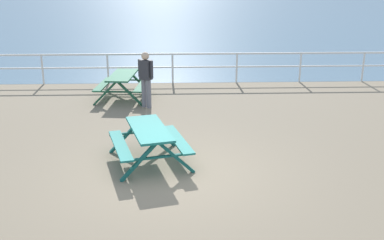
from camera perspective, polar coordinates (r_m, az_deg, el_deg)
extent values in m
cube|color=gray|center=(9.70, -2.42, -6.98)|extent=(30.00, 24.00, 0.20)
cube|color=white|center=(16.79, -2.39, 7.99)|extent=(23.00, 0.06, 0.06)
cube|color=white|center=(16.88, -2.37, 6.41)|extent=(23.00, 0.05, 0.05)
cylinder|color=white|center=(17.53, -17.66, 5.84)|extent=(0.07, 0.07, 1.05)
cylinder|color=white|center=(17.06, -10.16, 6.09)|extent=(0.07, 0.07, 1.05)
cylinder|color=white|center=(16.90, -2.37, 6.24)|extent=(0.07, 0.07, 1.05)
cylinder|color=white|center=(17.04, 5.44, 6.28)|extent=(0.07, 0.07, 1.05)
cylinder|color=white|center=(17.49, 12.97, 6.20)|extent=(0.07, 0.07, 1.05)
cylinder|color=white|center=(18.22, 20.02, 6.04)|extent=(0.07, 0.07, 1.05)
cube|color=#1E7A70|center=(9.95, -5.22, -1.10)|extent=(1.13, 1.92, 0.05)
cube|color=#1E7A70|center=(9.96, -8.67, -3.06)|extent=(0.71, 1.81, 0.04)
cube|color=#1E7A70|center=(10.18, -1.75, -2.36)|extent=(0.71, 1.81, 0.04)
cube|color=#165B54|center=(10.74, -7.97, -1.85)|extent=(0.79, 0.28, 0.79)
cube|color=#165B54|center=(10.87, -4.07, -1.47)|extent=(0.79, 0.28, 0.79)
cube|color=#165B54|center=(10.78, -6.02, -1.44)|extent=(1.47, 0.44, 0.04)
cube|color=#165B54|center=(9.30, -6.43, -5.02)|extent=(0.79, 0.28, 0.79)
cube|color=#165B54|center=(9.45, -1.95, -4.53)|extent=(0.79, 0.28, 0.79)
cube|color=#165B54|center=(9.35, -4.18, -4.52)|extent=(1.47, 0.44, 0.04)
cube|color=#286B47|center=(14.98, -8.43, 5.38)|extent=(0.88, 1.86, 0.05)
cube|color=#286B47|center=(15.19, -10.67, 4.28)|extent=(0.45, 1.82, 0.04)
cube|color=#286B47|center=(14.93, -6.05, 4.25)|extent=(0.45, 1.82, 0.04)
cube|color=#1E5035|center=(15.88, -9.12, 4.69)|extent=(0.80, 0.16, 0.79)
cube|color=#1E5035|center=(15.73, -6.44, 4.68)|extent=(0.80, 0.16, 0.79)
cube|color=#1E5035|center=(15.79, -7.79, 4.84)|extent=(1.50, 0.22, 0.04)
cube|color=#1E5035|center=(14.41, -10.46, 3.23)|extent=(0.80, 0.16, 0.79)
cube|color=#1E5035|center=(14.25, -7.53, 3.20)|extent=(0.80, 0.16, 0.79)
cube|color=#1E5035|center=(14.31, -9.02, 3.39)|extent=(1.50, 0.22, 0.04)
cylinder|color=slate|center=(13.95, -5.26, 3.17)|extent=(0.14, 0.14, 0.85)
cylinder|color=slate|center=(14.06, -5.85, 3.27)|extent=(0.14, 0.14, 0.85)
cube|color=#333338|center=(13.84, -5.64, 6.08)|extent=(0.40, 0.37, 0.58)
cylinder|color=#333338|center=(13.70, -4.91, 6.11)|extent=(0.09, 0.09, 0.52)
cylinder|color=#333338|center=(13.96, -6.37, 6.29)|extent=(0.09, 0.09, 0.52)
sphere|color=beige|center=(13.76, -5.70, 7.73)|extent=(0.23, 0.23, 0.23)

